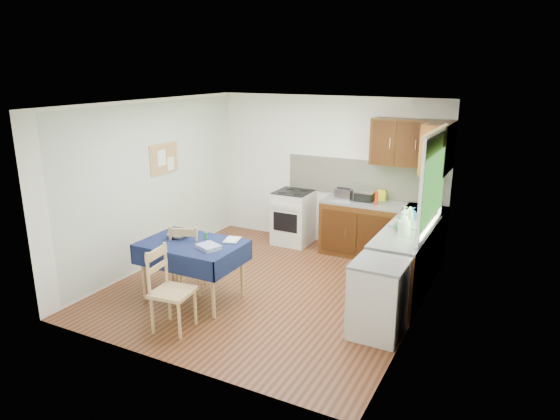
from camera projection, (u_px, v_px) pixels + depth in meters
The scene contains 33 objects.
floor at pixel (269, 287), 6.93m from camera, with size 4.20×4.20×0.00m, color #462312.
ceiling at pixel (268, 104), 6.23m from camera, with size 4.00×4.20×0.02m, color white.
wall_back at pixel (328, 172), 8.37m from camera, with size 4.00×0.02×2.50m, color white.
wall_front at pixel (164, 250), 4.79m from camera, with size 4.00×0.02×2.50m, color white.
wall_left at pixel (151, 184), 7.46m from camera, with size 0.02×4.20×2.50m, color silver.
wall_right at pixel (422, 221), 5.70m from camera, with size 0.02×4.20×2.50m, color white.
base_cabinets at pixel (391, 246), 7.28m from camera, with size 1.90×2.30×0.86m.
worktop_back at pixel (383, 205), 7.76m from camera, with size 1.90×0.60×0.04m, color slate.
worktop_right at pixel (407, 232), 6.49m from camera, with size 0.60×1.70×0.04m, color slate.
worktop_corner at pixel (425, 210), 7.47m from camera, with size 0.60×0.60×0.04m, color slate.
splashback at pixel (365, 178), 8.09m from camera, with size 2.70×0.02×0.60m, color beige.
upper_cabinets at pixel (418, 145), 7.28m from camera, with size 1.20×0.85×0.70m.
stove at pixel (293, 217), 8.56m from camera, with size 0.60×0.61×0.92m.
window at pixel (434, 175), 6.20m from camera, with size 0.04×1.48×1.26m.
fridge at pixel (378, 299), 5.59m from camera, with size 0.58×0.60×0.89m.
corkboard at pixel (164, 158), 7.61m from camera, with size 0.04×0.62×0.47m.
dining_table at pixel (192, 250), 6.42m from camera, with size 1.28×0.87×0.78m.
chair_far at pixel (187, 256), 6.67m from camera, with size 0.55×0.55×0.96m.
chair_near at pixel (169, 287), 5.70m from camera, with size 0.49×0.49×0.99m.
toaster at pixel (344, 194), 7.93m from camera, with size 0.26×0.16×0.20m.
sandwich_press at pixel (365, 196), 7.88m from camera, with size 0.28×0.24×0.16m.
sauce_bottle at pixel (376, 198), 7.62m from camera, with size 0.05×0.05×0.22m, color red.
yellow_packet at pixel (382, 195), 7.89m from camera, with size 0.13×0.09×0.17m, color gold.
dish_rack at pixel (408, 223), 6.68m from camera, with size 0.46×0.35×0.22m.
kettle at pixel (404, 227), 6.25m from camera, with size 0.15×0.15×0.26m.
cup at pixel (425, 208), 7.31m from camera, with size 0.13×0.13×0.10m, color silver.
soap_bottle_a at pixel (404, 216), 6.62m from camera, with size 0.11×0.11×0.27m, color silver.
soap_bottle_b at pixel (413, 213), 6.91m from camera, with size 0.08×0.08×0.18m, color #1E50B2.
soap_bottle_c at pixel (400, 224), 6.45m from camera, with size 0.15×0.15×0.19m, color #268D37.
plate_bowl at pixel (179, 235), 6.57m from camera, with size 0.27×0.27×0.07m, color beige.
book at pixel (225, 239), 6.47m from camera, with size 0.18×0.25×0.02m, color white.
spice_jar at pixel (206, 236), 6.50m from camera, with size 0.04×0.04×0.09m, color #248528.
tea_towel at pixel (209, 247), 6.16m from camera, with size 0.28×0.22×0.05m, color navy.
Camera 1 is at (3.06, -5.58, 2.95)m, focal length 32.00 mm.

